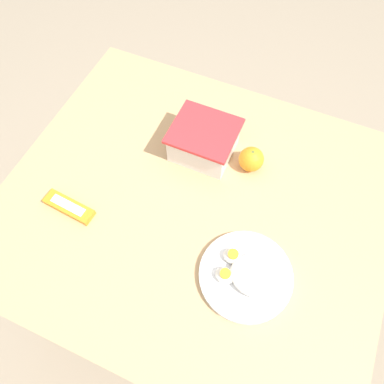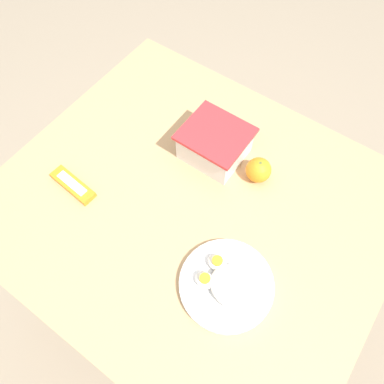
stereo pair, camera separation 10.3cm
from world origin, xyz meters
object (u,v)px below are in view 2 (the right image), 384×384
(food_container, at_px, (215,145))
(candy_bar, at_px, (73,185))
(orange_fruit, at_px, (258,170))
(rice_plate, at_px, (228,284))

(food_container, xyz_separation_m, candy_bar, (-0.27, -0.33, -0.04))
(food_container, relative_size, candy_bar, 1.23)
(orange_fruit, bearing_deg, food_container, -178.43)
(rice_plate, relative_size, candy_bar, 1.56)
(food_container, bearing_deg, candy_bar, -128.88)
(orange_fruit, height_order, candy_bar, orange_fruit)
(food_container, height_order, candy_bar, food_container)
(food_container, distance_m, orange_fruit, 0.15)
(food_container, height_order, rice_plate, food_container)
(orange_fruit, xyz_separation_m, candy_bar, (-0.41, -0.33, -0.03))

